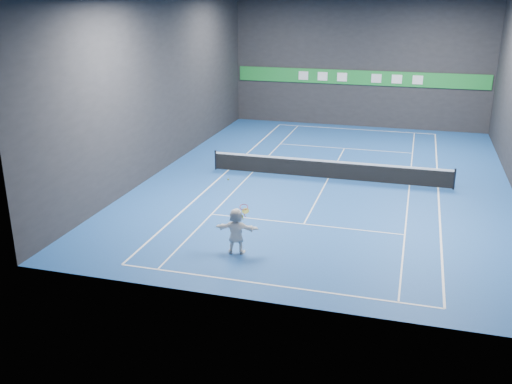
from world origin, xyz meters
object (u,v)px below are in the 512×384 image
(tennis_ball, at_px, (228,179))
(player, at_px, (236,231))
(tennis_net, at_px, (329,169))
(tennis_racket, at_px, (244,209))

(tennis_ball, bearing_deg, player, -4.92)
(player, xyz_separation_m, tennis_net, (1.87, 9.82, -0.34))
(player, relative_size, tennis_net, 0.14)
(tennis_ball, relative_size, tennis_racket, 0.11)
(tennis_net, distance_m, tennis_racket, 9.97)
(tennis_ball, bearing_deg, tennis_racket, 2.31)
(tennis_ball, bearing_deg, tennis_net, 77.59)
(tennis_ball, relative_size, tennis_net, 0.01)
(player, relative_size, tennis_ball, 26.42)
(player, distance_m, tennis_racket, 0.92)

